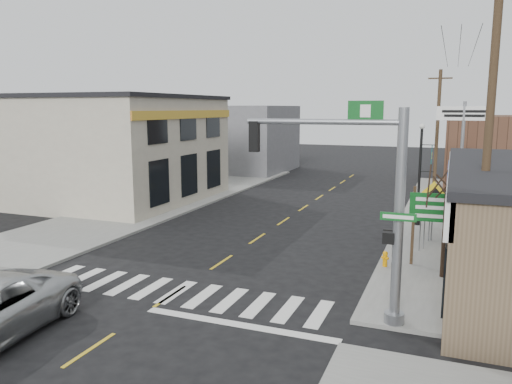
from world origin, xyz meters
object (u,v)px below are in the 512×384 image
at_px(fire_hydrant, 385,258).
at_px(dance_center_sign, 463,129).
at_px(lamp_post, 421,167).
at_px(utility_pole_near, 488,137).
at_px(guide_sign, 433,216).
at_px(bare_tree, 449,176).
at_px(utility_pole_far, 437,135).
at_px(traffic_signal_pole, 372,193).

height_order(fire_hydrant, dance_center_sign, dance_center_sign).
bearing_deg(lamp_post, utility_pole_near, -88.30).
bearing_deg(fire_hydrant, dance_center_sign, 77.57).
bearing_deg(utility_pole_near, guide_sign, 115.02).
bearing_deg(dance_center_sign, fire_hydrant, -94.87).
xyz_separation_m(lamp_post, dance_center_sign, (1.96, 4.46, 1.82)).
relative_size(lamp_post, bare_tree, 1.12).
height_order(fire_hydrant, bare_tree, bare_tree).
distance_m(lamp_post, utility_pole_far, 7.88).
height_order(dance_center_sign, utility_pole_far, utility_pole_far).
bearing_deg(traffic_signal_pole, guide_sign, 74.72).
xyz_separation_m(bare_tree, utility_pole_far, (-0.91, 16.00, 0.66)).
relative_size(guide_sign, utility_pole_far, 0.36).
distance_m(traffic_signal_pole, bare_tree, 5.11).
distance_m(bare_tree, utility_pole_near, 2.23).
bearing_deg(bare_tree, guide_sign, 112.12).
bearing_deg(lamp_post, bare_tree, -93.37).
height_order(guide_sign, dance_center_sign, dance_center_sign).
bearing_deg(utility_pole_near, utility_pole_far, 88.80).
height_order(traffic_signal_pole, bare_tree, traffic_signal_pole).
relative_size(fire_hydrant, bare_tree, 0.13).
bearing_deg(utility_pole_far, lamp_post, -96.97).
bearing_deg(dance_center_sign, guide_sign, -87.64).
xyz_separation_m(traffic_signal_pole, lamp_post, (0.58, 12.97, -0.67)).
distance_m(guide_sign, fire_hydrant, 2.43).
relative_size(bare_tree, utility_pole_near, 0.47).
height_order(guide_sign, lamp_post, lamp_post).
relative_size(traffic_signal_pole, dance_center_sign, 0.97).
relative_size(guide_sign, bare_tree, 0.66).
relative_size(fire_hydrant, dance_center_sign, 0.09).
bearing_deg(traffic_signal_pole, fire_hydrant, 90.72).
relative_size(dance_center_sign, utility_pole_near, 0.64).
relative_size(guide_sign, dance_center_sign, 0.48).
height_order(guide_sign, utility_pole_near, utility_pole_near).
distance_m(dance_center_sign, utility_pole_near, 13.99).
bearing_deg(utility_pole_far, traffic_signal_pole, -96.43).
relative_size(lamp_post, dance_center_sign, 0.82).
relative_size(traffic_signal_pole, utility_pole_far, 0.74).
relative_size(traffic_signal_pole, lamp_post, 1.19).
distance_m(fire_hydrant, utility_pole_far, 16.10).
height_order(fire_hydrant, lamp_post, lamp_post).
distance_m(dance_center_sign, bare_tree, 12.78).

